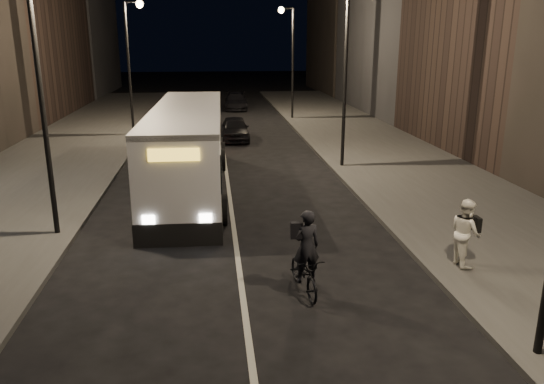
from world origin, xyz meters
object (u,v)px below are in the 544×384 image
object	(u,v)px
streetlight_right_far	(289,48)
streetlight_left_near	(47,64)
city_bus	(188,146)
car_far	(236,101)
streetlight_right_mid	(340,55)
car_mid	(173,111)
cyclist_on_bicycle	(305,265)
pedestrian_woman	(466,232)
streetlight_left_far	(132,50)
car_near	(235,129)

from	to	relation	value
streetlight_right_far	streetlight_left_near	size ratio (longest dim) A/B	1.00
city_bus	car_far	size ratio (longest dim) A/B	2.66
streetlight_right_mid	city_bus	bearing A→B (deg)	-157.15
car_mid	car_far	size ratio (longest dim) A/B	0.78
cyclist_on_bicycle	streetlight_left_near	bearing A→B (deg)	137.26
streetlight_right_mid	streetlight_right_far	bearing A→B (deg)	90.00
pedestrian_woman	car_far	world-z (taller)	pedestrian_woman
city_bus	cyclist_on_bicycle	bearing A→B (deg)	-70.91
cyclist_on_bicycle	streetlight_right_far	bearing A→B (deg)	73.92
streetlight_right_mid	pedestrian_woman	xyz separation A→B (m)	(0.72, -11.82, -4.27)
cyclist_on_bicycle	car_mid	size ratio (longest dim) A/B	0.59
streetlight_right_mid	streetlight_left_near	bearing A→B (deg)	-143.12
cyclist_on_bicycle	pedestrian_woman	xyz separation A→B (m)	(4.51, 0.84, 0.35)
car_far	streetlight_right_far	bearing A→B (deg)	-59.39
car_mid	streetlight_left_near	bearing A→B (deg)	80.17
streetlight_left_far	city_bus	bearing A→B (deg)	-73.89
streetlight_left_far	streetlight_left_near	bearing A→B (deg)	-90.00
cyclist_on_bicycle	car_far	world-z (taller)	cyclist_on_bicycle
streetlight_left_near	streetlight_left_far	distance (m)	18.00
car_near	cyclist_on_bicycle	bearing A→B (deg)	-87.56
streetlight_left_far	cyclist_on_bicycle	distance (m)	24.13
cyclist_on_bicycle	car_far	size ratio (longest dim) A/B	0.46
streetlight_left_far	city_bus	distance (m)	13.90
car_mid	pedestrian_woman	bearing A→B (deg)	102.36
streetlight_right_mid	car_far	world-z (taller)	streetlight_right_mid
streetlight_right_far	car_mid	world-z (taller)	streetlight_right_far
city_bus	cyclist_on_bicycle	xyz separation A→B (m)	(3.14, -9.75, -1.13)
streetlight_left_near	streetlight_right_far	bearing A→B (deg)	66.04
cyclist_on_bicycle	car_near	world-z (taller)	cyclist_on_bicycle
streetlight_right_far	streetlight_left_far	xyz separation A→B (m)	(-10.66, -6.00, 0.00)
streetlight_right_mid	streetlight_left_near	xyz separation A→B (m)	(-10.66, -8.00, 0.00)
cyclist_on_bicycle	car_near	bearing A→B (deg)	83.50
streetlight_right_far	car_near	bearing A→B (deg)	-119.66
streetlight_right_mid	city_bus	size ratio (longest dim) A/B	0.63
streetlight_right_far	pedestrian_woman	bearing A→B (deg)	-88.52
streetlight_right_mid	car_mid	world-z (taller)	streetlight_right_mid
pedestrian_woman	car_far	distance (m)	34.91
streetlight_left_far	car_far	distance (m)	15.28
car_near	car_far	world-z (taller)	car_near
streetlight_right_mid	streetlight_right_far	world-z (taller)	same
streetlight_right_mid	streetlight_left_near	size ratio (longest dim) A/B	1.00
streetlight_right_far	streetlight_left_near	world-z (taller)	same
streetlight_left_near	car_near	bearing A→B (deg)	69.08
streetlight_left_near	city_bus	xyz separation A→B (m)	(3.73, 5.08, -3.50)
city_bus	pedestrian_woman	distance (m)	11.76
cyclist_on_bicycle	car_mid	xyz separation A→B (m)	(-5.14, 30.05, -0.12)
streetlight_right_far	streetlight_left_far	distance (m)	12.24
car_near	car_far	bearing A→B (deg)	87.31
car_near	car_far	xyz separation A→B (m)	(0.80, 14.76, -0.01)
streetlight_right_mid	streetlight_left_near	world-z (taller)	same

